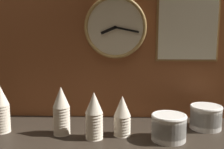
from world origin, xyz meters
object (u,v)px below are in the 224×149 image
cup_stack_center_left (61,111)px  bowl_stack_far_right (206,116)px  cup_stack_far_left (1,109)px  cup_stack_center_right (122,116)px  wall_clock (115,27)px  bowl_stack_right (169,126)px  menu_board (189,5)px  cup_stack_center (94,115)px

cup_stack_center_left → bowl_stack_far_right: size_ratio=1.45×
cup_stack_far_left → cup_stack_center_right: bearing=-2.0°
cup_stack_far_left → wall_clock: bearing=24.1°
cup_stack_center_right → cup_stack_center_left: 0.30m
bowl_stack_right → wall_clock: wall_clock is taller
bowl_stack_right → menu_board: menu_board is taller
cup_stack_center_left → bowl_stack_right: cup_stack_center_left is taller
cup_stack_center → cup_stack_center_left: 0.17m
cup_stack_center_right → bowl_stack_right: (0.22, -0.05, -0.03)m
cup_stack_center_right → menu_board: 0.71m
menu_board → cup_stack_far_left: bearing=-164.9°
cup_stack_center → menu_board: size_ratio=0.36×
wall_clock → menu_board: menu_board is taller
bowl_stack_right → cup_stack_center: bearing=179.1°
cup_stack_center_left → bowl_stack_right: 0.52m
cup_stack_far_left → menu_board: size_ratio=0.39×
cup_stack_center → menu_board: bearing=33.7°
menu_board → wall_clock: bearing=-178.7°
cup_stack_center_right → cup_stack_far_left: bearing=178.0°
menu_board → cup_stack_center_right: bearing=-141.9°
menu_board → cup_stack_center_left: bearing=-157.0°
cup_stack_center → cup_stack_far_left: cup_stack_far_left is taller
cup_stack_center_left → cup_stack_center: bearing=-16.2°
bowl_stack_far_right → wall_clock: (-0.48, 0.16, 0.46)m
cup_stack_far_left → menu_board: (0.96, 0.26, 0.52)m
bowl_stack_right → menu_board: 0.68m
bowl_stack_right → wall_clock: size_ratio=0.47×
cup_stack_far_left → wall_clock: 0.74m
cup_stack_center → bowl_stack_far_right: 0.59m
cup_stack_center → cup_stack_far_left: bearing=172.0°
cup_stack_center_right → wall_clock: size_ratio=0.57×
cup_stack_center → cup_stack_far_left: size_ratio=0.94×
cup_stack_far_left → bowl_stack_right: cup_stack_far_left is taller
cup_stack_center → wall_clock: wall_clock is taller
cup_stack_center_right → bowl_stack_right: 0.23m
cup_stack_far_left → bowl_stack_right: bearing=-5.0°
bowl_stack_far_right → bowl_stack_right: size_ratio=1.00×
cup_stack_center_right → bowl_stack_far_right: cup_stack_center_right is taller
cup_stack_center → bowl_stack_right: (0.35, -0.01, -0.05)m
bowl_stack_far_right → menu_board: 0.61m
cup_stack_center_left → wall_clock: wall_clock is taller
cup_stack_center_right → cup_stack_center_left: (-0.30, 0.00, 0.02)m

